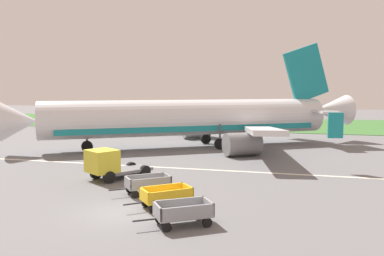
{
  "coord_description": "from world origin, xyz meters",
  "views": [
    {
      "loc": [
        8.32,
        -18.0,
        6.14
      ],
      "look_at": [
        -0.4,
        14.99,
        2.8
      ],
      "focal_mm": 37.55,
      "sensor_mm": 36.0,
      "label": 1
    }
  ],
  "objects_px": {
    "baggage_cart_second_in_row": "(166,196)",
    "service_truck_beside_carts": "(109,164)",
    "baggage_cart_nearest": "(183,212)",
    "baggage_cart_third_in_row": "(148,184)",
    "airplane": "(199,118)"
  },
  "relations": [
    {
      "from": "baggage_cart_second_in_row",
      "to": "service_truck_beside_carts",
      "type": "distance_m",
      "value": 7.73
    },
    {
      "from": "baggage_cart_second_in_row",
      "to": "service_truck_beside_carts",
      "type": "height_order",
      "value": "service_truck_beside_carts"
    },
    {
      "from": "baggage_cart_nearest",
      "to": "baggage_cart_third_in_row",
      "type": "bearing_deg",
      "value": 126.68
    },
    {
      "from": "baggage_cart_nearest",
      "to": "service_truck_beside_carts",
      "type": "relative_size",
      "value": 0.71
    },
    {
      "from": "airplane",
      "to": "service_truck_beside_carts",
      "type": "xyz_separation_m",
      "value": [
        -2.25,
        -16.56,
        -1.95
      ]
    },
    {
      "from": "airplane",
      "to": "baggage_cart_second_in_row",
      "type": "distance_m",
      "value": 22.08
    },
    {
      "from": "airplane",
      "to": "baggage_cart_nearest",
      "type": "relative_size",
      "value": 10.01
    },
    {
      "from": "baggage_cart_nearest",
      "to": "service_truck_beside_carts",
      "type": "distance_m",
      "value": 10.51
    },
    {
      "from": "baggage_cart_second_in_row",
      "to": "service_truck_beside_carts",
      "type": "xyz_separation_m",
      "value": [
        -5.79,
        5.09,
        0.5
      ]
    },
    {
      "from": "baggage_cart_second_in_row",
      "to": "baggage_cart_nearest",
      "type": "bearing_deg",
      "value": -56.25
    },
    {
      "from": "airplane",
      "to": "baggage_cart_second_in_row",
      "type": "bearing_deg",
      "value": -80.73
    },
    {
      "from": "baggage_cart_second_in_row",
      "to": "service_truck_beside_carts",
      "type": "bearing_deg",
      "value": 138.66
    },
    {
      "from": "airplane",
      "to": "baggage_cart_third_in_row",
      "type": "height_order",
      "value": "airplane"
    },
    {
      "from": "airplane",
      "to": "baggage_cart_nearest",
      "type": "distance_m",
      "value": 24.7
    },
    {
      "from": "airplane",
      "to": "baggage_cart_second_in_row",
      "type": "height_order",
      "value": "airplane"
    }
  ]
}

